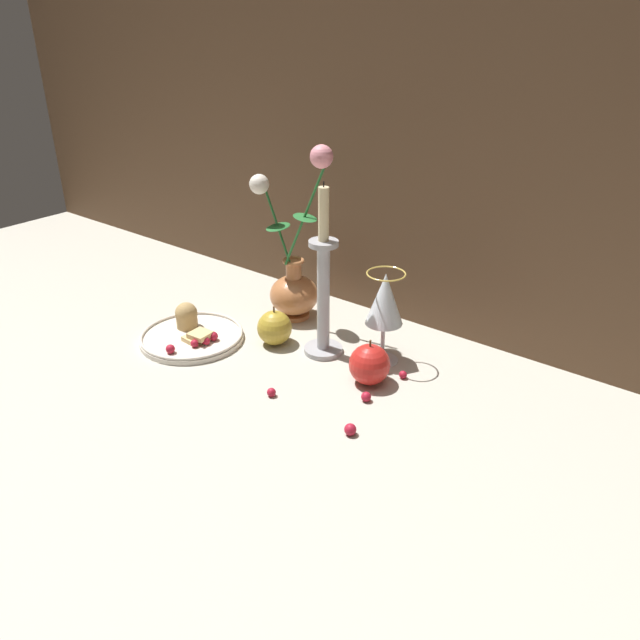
{
  "coord_description": "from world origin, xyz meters",
  "views": [
    {
      "loc": [
        0.7,
        -0.78,
        0.61
      ],
      "look_at": [
        0.08,
        0.02,
        0.1
      ],
      "focal_mm": 35.0,
      "sensor_mm": 36.0,
      "label": 1
    }
  ],
  "objects_px": {
    "vase": "(294,278)",
    "apple_near_glass": "(275,328)",
    "candlestick": "(323,293)",
    "plate_with_pastries": "(191,333)",
    "apple_beside_vase": "(369,364)",
    "wine_glass": "(385,302)"
  },
  "relations": [
    {
      "from": "vase",
      "to": "candlestick",
      "type": "relative_size",
      "value": 1.14
    },
    {
      "from": "vase",
      "to": "wine_glass",
      "type": "bearing_deg",
      "value": -8.79
    },
    {
      "from": "plate_with_pastries",
      "to": "apple_near_glass",
      "type": "relative_size",
      "value": 2.55
    },
    {
      "from": "vase",
      "to": "apple_near_glass",
      "type": "bearing_deg",
      "value": -68.36
    },
    {
      "from": "apple_beside_vase",
      "to": "apple_near_glass",
      "type": "bearing_deg",
      "value": 178.69
    },
    {
      "from": "candlestick",
      "to": "apple_near_glass",
      "type": "relative_size",
      "value": 4.12
    },
    {
      "from": "wine_glass",
      "to": "candlestick",
      "type": "xyz_separation_m",
      "value": [
        -0.11,
        -0.04,
        0.0
      ]
    },
    {
      "from": "candlestick",
      "to": "wine_glass",
      "type": "bearing_deg",
      "value": 21.89
    },
    {
      "from": "vase",
      "to": "apple_beside_vase",
      "type": "bearing_deg",
      "value": -23.48
    },
    {
      "from": "candlestick",
      "to": "apple_near_glass",
      "type": "xyz_separation_m",
      "value": [
        -0.1,
        -0.03,
        -0.09
      ]
    },
    {
      "from": "candlestick",
      "to": "plate_with_pastries",
      "type": "bearing_deg",
      "value": -153.32
    },
    {
      "from": "candlestick",
      "to": "apple_near_glass",
      "type": "height_order",
      "value": "candlestick"
    },
    {
      "from": "plate_with_pastries",
      "to": "candlestick",
      "type": "height_order",
      "value": "candlestick"
    },
    {
      "from": "wine_glass",
      "to": "apple_near_glass",
      "type": "height_order",
      "value": "wine_glass"
    },
    {
      "from": "apple_beside_vase",
      "to": "apple_near_glass",
      "type": "height_order",
      "value": "apple_beside_vase"
    },
    {
      "from": "vase",
      "to": "apple_near_glass",
      "type": "distance_m",
      "value": 0.14
    },
    {
      "from": "vase",
      "to": "apple_near_glass",
      "type": "height_order",
      "value": "vase"
    },
    {
      "from": "wine_glass",
      "to": "apple_beside_vase",
      "type": "distance_m",
      "value": 0.12
    },
    {
      "from": "vase",
      "to": "wine_glass",
      "type": "relative_size",
      "value": 2.13
    },
    {
      "from": "plate_with_pastries",
      "to": "apple_beside_vase",
      "type": "distance_m",
      "value": 0.39
    },
    {
      "from": "plate_with_pastries",
      "to": "apple_beside_vase",
      "type": "xyz_separation_m",
      "value": [
        0.38,
        0.09,
        0.02
      ]
    },
    {
      "from": "vase",
      "to": "candlestick",
      "type": "bearing_deg",
      "value": -29.93
    }
  ]
}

